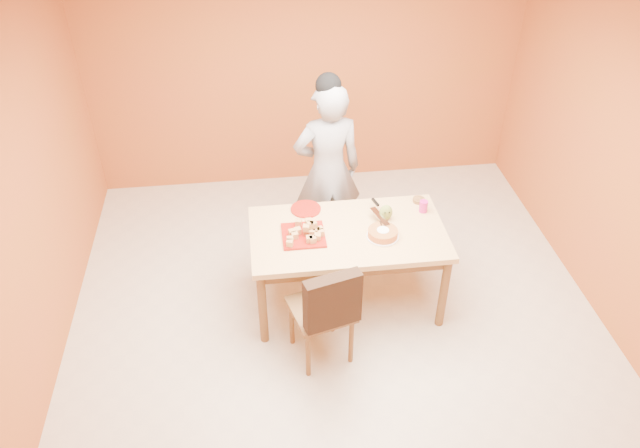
{
  "coord_description": "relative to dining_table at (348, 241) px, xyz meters",
  "views": [
    {
      "loc": [
        -0.61,
        -3.56,
        3.86
      ],
      "look_at": [
        -0.13,
        0.3,
        0.95
      ],
      "focal_mm": 35.0,
      "sensor_mm": 36.0,
      "label": 1
    }
  ],
  "objects": [
    {
      "name": "floor",
      "position": [
        -0.12,
        -0.42,
        -0.67
      ],
      "size": [
        5.0,
        5.0,
        0.0
      ],
      "primitive_type": "plane",
      "color": "beige",
      "rests_on": "ground"
    },
    {
      "name": "ceiling",
      "position": [
        -0.12,
        -0.42,
        2.03
      ],
      "size": [
        5.0,
        5.0,
        0.0
      ],
      "primitive_type": "plane",
      "rotation": [
        3.14,
        0.0,
        0.0
      ],
      "color": "silver",
      "rests_on": "wall_back"
    },
    {
      "name": "wall_back",
      "position": [
        -0.12,
        2.08,
        0.68
      ],
      "size": [
        4.5,
        0.0,
        4.5
      ],
      "primitive_type": "plane",
      "rotation": [
        1.57,
        0.0,
        0.0
      ],
      "color": "#B35229",
      "rests_on": "floor"
    },
    {
      "name": "wall_left",
      "position": [
        -2.37,
        -0.42,
        0.68
      ],
      "size": [
        0.0,
        5.0,
        5.0
      ],
      "primitive_type": "plane",
      "rotation": [
        1.57,
        0.0,
        1.57
      ],
      "color": "#B35229",
      "rests_on": "floor"
    },
    {
      "name": "dining_table",
      "position": [
        0.0,
        0.0,
        0.0
      ],
      "size": [
        1.6,
        0.9,
        0.76
      ],
      "color": "#E2C176",
      "rests_on": "floor"
    },
    {
      "name": "dining_chair",
      "position": [
        -0.3,
        -0.6,
        -0.16
      ],
      "size": [
        0.56,
        0.62,
        0.97
      ],
      "rotation": [
        0.0,
        0.0,
        0.27
      ],
      "color": "brown",
      "rests_on": "floor"
    },
    {
      "name": "pastry_pile",
      "position": [
        -0.37,
        -0.02,
        0.17
      ],
      "size": [
        0.31,
        0.31,
        0.1
      ],
      "primitive_type": null,
      "color": "tan",
      "rests_on": "pastry_platter"
    },
    {
      "name": "person",
      "position": [
        -0.06,
        0.79,
        0.19
      ],
      "size": [
        0.66,
        0.47,
        1.72
      ],
      "primitive_type": "imported",
      "rotation": [
        0.0,
        0.0,
        3.24
      ],
      "color": "gray",
      "rests_on": "floor"
    },
    {
      "name": "pastry_platter",
      "position": [
        -0.37,
        -0.02,
        0.1
      ],
      "size": [
        0.35,
        0.35,
        0.02
      ],
      "primitive_type": "cube",
      "rotation": [
        0.0,
        0.0,
        -0.0
      ],
      "color": "maroon",
      "rests_on": "dining_table"
    },
    {
      "name": "red_dinner_plate",
      "position": [
        -0.31,
        0.35,
        0.1
      ],
      "size": [
        0.27,
        0.27,
        0.02
      ],
      "primitive_type": "cylinder",
      "rotation": [
        0.0,
        0.0,
        -0.04
      ],
      "color": "maroon",
      "rests_on": "dining_table"
    },
    {
      "name": "white_cake_plate",
      "position": [
        0.27,
        -0.1,
        0.1
      ],
      "size": [
        0.34,
        0.34,
        0.01
      ],
      "primitive_type": "cylinder",
      "rotation": [
        0.0,
        0.0,
        -0.33
      ],
      "color": "white",
      "rests_on": "dining_table"
    },
    {
      "name": "sponge_cake",
      "position": [
        0.27,
        -0.1,
        0.13
      ],
      "size": [
        0.31,
        0.31,
        0.05
      ],
      "primitive_type": "cylinder",
      "rotation": [
        0.0,
        0.0,
        -0.34
      ],
      "color": "#C06A31",
      "rests_on": "white_cake_plate"
    },
    {
      "name": "cake_server",
      "position": [
        0.28,
        0.08,
        0.17
      ],
      "size": [
        0.12,
        0.28,
        0.01
      ],
      "primitive_type": "cube",
      "rotation": [
        0.0,
        0.0,
        0.27
      ],
      "color": "silver",
      "rests_on": "sponge_cake"
    },
    {
      "name": "egg_ornament",
      "position": [
        0.34,
        0.13,
        0.16
      ],
      "size": [
        0.13,
        0.11,
        0.14
      ],
      "primitive_type": "ellipsoid",
      "rotation": [
        0.0,
        0.0,
        -0.23
      ],
      "color": "olive",
      "rests_on": "dining_table"
    },
    {
      "name": "magenta_glass",
      "position": [
        0.68,
        0.2,
        0.15
      ],
      "size": [
        0.08,
        0.08,
        0.1
      ],
      "primitive_type": "cylinder",
      "rotation": [
        0.0,
        0.0,
        -0.09
      ],
      "color": "#BF1C7A",
      "rests_on": "dining_table"
    },
    {
      "name": "checker_tin",
      "position": [
        0.68,
        0.35,
        0.11
      ],
      "size": [
        0.14,
        0.14,
        0.03
      ],
      "primitive_type": "cylinder",
      "rotation": [
        0.0,
        0.0,
        0.37
      ],
      "color": "#3E2511",
      "rests_on": "dining_table"
    }
  ]
}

